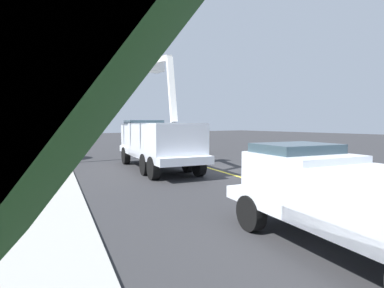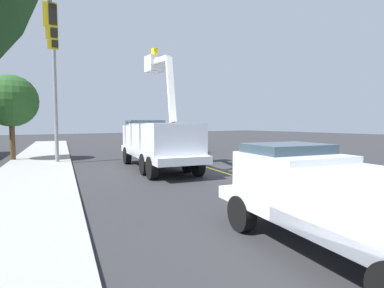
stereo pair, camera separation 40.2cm
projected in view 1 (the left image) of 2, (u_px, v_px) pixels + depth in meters
The scene contains 9 objects.
ground at pixel (220, 171), 16.00m from camera, with size 120.00×120.00×0.00m, color #2D2D30.
sidewalk_far_side at pixel (29, 184), 12.33m from camera, with size 60.00×3.60×0.12m, color #9E9E99.
lane_centre_stripe at pixel (220, 171), 16.00m from camera, with size 50.00×0.16×0.01m, color yellow.
utility_bucket_truck at pixel (157, 140), 16.71m from camera, with size 8.52×3.98×6.82m.
service_pickup_truck at pixel (351, 197), 5.85m from camera, with size 5.89×3.10×2.06m.
passing_minivan at pixel (178, 141), 26.77m from camera, with size 5.07×2.76×1.69m.
traffic_cone_mid_front at pixel (167, 155), 20.45m from camera, with size 0.40×0.40×0.76m.
traffic_signal_mast at pixel (52, 59), 16.30m from camera, with size 7.37×1.57×8.27m.
street_tree_right at pixel (7, 101), 19.52m from camera, with size 3.36×3.36×5.64m.
Camera 1 is at (-12.11, 10.34, 2.55)m, focal length 28.64 mm.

